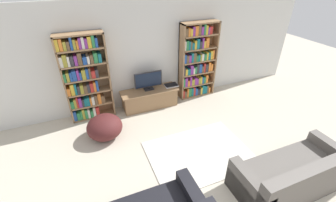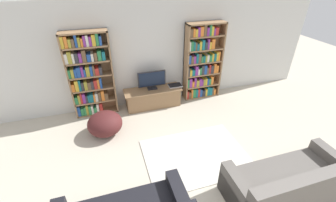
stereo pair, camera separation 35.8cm
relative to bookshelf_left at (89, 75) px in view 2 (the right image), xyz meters
name	(u,v)px [view 2 (the right image)]	position (x,y,z in m)	size (l,w,h in m)	color
wall_back	(154,53)	(1.58, 0.18, 0.28)	(8.80, 0.06, 2.60)	silver
bookshelf_left	(89,75)	(0.00, 0.00, 0.00)	(0.99, 0.30, 2.01)	#93704C
bookshelf_right	(202,63)	(2.82, 0.00, -0.04)	(0.99, 0.30, 2.01)	#93704C
tv_stand	(153,97)	(1.45, -0.12, -0.78)	(1.44, 0.49, 0.47)	#8E6B47
television	(152,80)	(1.45, -0.08, -0.29)	(0.70, 0.16, 0.47)	black
laptop	(175,85)	(2.05, -0.10, -0.53)	(0.35, 0.25, 0.03)	silver
area_rug	(196,155)	(1.80, -2.14, -1.01)	(1.95, 1.44, 0.02)	beige
couch_right_sofa	(289,184)	(2.81, -3.37, -0.75)	(1.93, 0.83, 0.77)	#56514C
beanbag_ottoman	(105,124)	(0.19, -0.92, -0.77)	(0.74, 0.74, 0.50)	#4C1E1E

